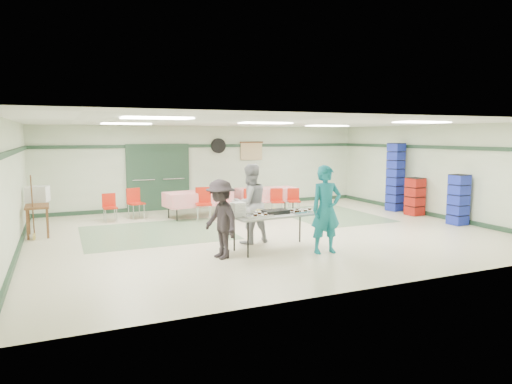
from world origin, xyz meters
name	(u,v)px	position (x,y,z in m)	size (l,w,h in m)	color
floor	(265,232)	(0.00, 0.00, 0.00)	(11.00, 11.00, 0.00)	beige
ceiling	(265,122)	(0.00, 0.00, 2.70)	(11.00, 11.00, 0.00)	white
wall_back	(209,167)	(0.00, 4.50, 1.35)	(11.00, 11.00, 0.00)	beige
wall_front	(385,202)	(0.00, -4.50, 1.35)	(11.00, 11.00, 0.00)	beige
wall_left	(12,188)	(-5.50, 0.00, 1.35)	(9.00, 9.00, 0.00)	beige
wall_right	(436,171)	(5.50, 0.00, 1.35)	(9.00, 9.00, 0.00)	beige
trim_back	(209,146)	(0.00, 4.47, 2.05)	(11.00, 0.06, 0.10)	#203C29
baseboard_back	(210,205)	(0.00, 4.47, 0.06)	(11.00, 0.06, 0.12)	#203C29
trim_left	(11,153)	(-5.47, 0.00, 2.05)	(9.00, 0.06, 0.10)	#203C29
baseboard_left	(18,252)	(-5.47, 0.00, 0.06)	(9.00, 0.06, 0.12)	#203C29
trim_right	(437,147)	(5.47, 0.00, 2.05)	(9.00, 0.06, 0.10)	#203C29
baseboard_right	(433,215)	(5.47, 0.00, 0.06)	(9.00, 0.06, 0.12)	#203C29
green_patch_a	(156,233)	(-2.50, 1.00, 0.00)	(3.50, 3.00, 0.01)	gray
green_patch_b	(329,215)	(2.80, 1.50, 0.00)	(2.50, 3.50, 0.01)	gray
double_door_left	(143,178)	(-2.20, 4.44, 1.05)	(0.90, 0.06, 2.10)	gray
double_door_right	(173,177)	(-1.25, 4.44, 1.05)	(0.90, 0.06, 2.10)	gray
door_frame	(158,178)	(-1.73, 4.42, 1.05)	(2.00, 0.03, 2.15)	#203C29
wall_fan	(218,146)	(0.30, 4.44, 2.05)	(0.50, 0.50, 0.10)	black
scroll_banner	(251,151)	(1.50, 4.44, 1.85)	(0.80, 0.02, 0.60)	tan
serving_table	(276,216)	(-0.51, -1.67, 0.72)	(1.96, 0.95, 0.76)	#9C9D98
sheet_tray_right	(302,212)	(0.08, -1.70, 0.77)	(0.56, 0.43, 0.02)	silver
sheet_tray_mid	(269,212)	(-0.59, -1.50, 0.77)	(0.63, 0.48, 0.02)	silver
sheet_tray_left	(256,216)	(-1.01, -1.79, 0.77)	(0.60, 0.45, 0.02)	silver
baking_pan	(275,212)	(-0.52, -1.65, 0.80)	(0.53, 0.33, 0.08)	black
foam_box_stack	(238,209)	(-1.36, -1.66, 0.90)	(0.25, 0.23, 0.29)	white
volunteer_teal	(326,209)	(0.30, -2.32, 0.89)	(0.65, 0.43, 1.79)	#126F80
volunteer_grey	(250,204)	(-0.78, -0.91, 0.88)	(0.86, 0.67, 1.76)	#929297
volunteer_dark	(221,219)	(-1.80, -1.87, 0.77)	(1.00, 0.57, 1.54)	black
dining_table_a	(266,194)	(1.27, 2.69, 0.57)	(1.89, 0.92, 0.77)	red
dining_table_b	(198,198)	(-0.93, 2.69, 0.57)	(2.02, 1.12, 0.77)	red
chair_a	(277,199)	(1.36, 2.12, 0.49)	(0.47, 0.47, 0.80)	#AD1E0D
chair_b	(251,200)	(0.52, 2.12, 0.52)	(0.52, 0.52, 0.85)	#AD1E0D
chair_c	(294,198)	(1.93, 2.11, 0.48)	(0.46, 0.46, 0.78)	#AD1E0D
chair_d	(203,200)	(-0.94, 2.13, 0.58)	(0.52, 0.52, 0.94)	#AD1E0D
chair_loose_a	(135,200)	(-2.67, 3.17, 0.54)	(0.50, 0.50, 0.88)	#AD1E0D
chair_loose_b	(110,205)	(-3.39, 2.97, 0.48)	(0.39, 0.39, 0.79)	#AD1E0D
crate_stack_blue_a	(395,177)	(5.15, 1.34, 1.08)	(0.41, 0.41, 2.15)	#1A2B9F
crate_stack_red	(415,197)	(5.15, 0.44, 0.57)	(0.44, 0.44, 1.13)	#A21510
crate_stack_blue_b	(459,200)	(5.15, -1.19, 0.68)	(0.42, 0.42, 1.36)	#1A2B9F
printer_table	(37,210)	(-5.15, 1.72, 0.63)	(0.53, 0.81, 0.74)	brown
office_printer	(38,194)	(-5.15, 2.36, 0.94)	(0.49, 0.43, 0.39)	silver
broom	(33,206)	(-5.23, 1.45, 0.76)	(0.03, 0.03, 1.47)	brown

